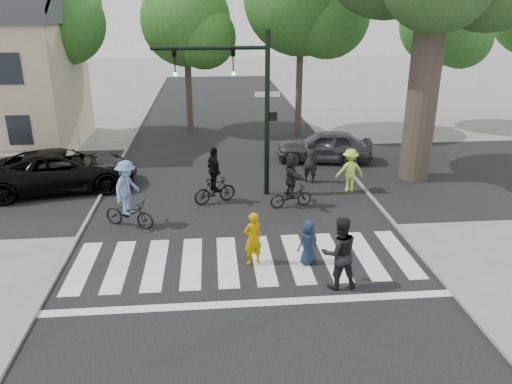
# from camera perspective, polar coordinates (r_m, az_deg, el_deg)

# --- Properties ---
(ground) EXTENTS (120.00, 120.00, 0.00)m
(ground) POSITION_cam_1_polar(r_m,az_deg,el_deg) (13.38, -0.97, -9.82)
(ground) COLOR gray
(ground) RESTS_ON ground
(road_stem) EXTENTS (10.00, 70.00, 0.01)m
(road_stem) POSITION_cam_1_polar(r_m,az_deg,el_deg) (17.86, -2.19, -1.70)
(road_stem) COLOR black
(road_stem) RESTS_ON ground
(road_cross) EXTENTS (70.00, 10.00, 0.01)m
(road_cross) POSITION_cam_1_polar(r_m,az_deg,el_deg) (20.67, -2.65, 1.45)
(road_cross) COLOR black
(road_cross) RESTS_ON ground
(curb_left) EXTENTS (0.10, 70.00, 0.10)m
(curb_left) POSITION_cam_1_polar(r_m,az_deg,el_deg) (18.32, -18.18, -2.03)
(curb_left) COLOR gray
(curb_left) RESTS_ON ground
(curb_right) EXTENTS (0.10, 70.00, 0.10)m
(curb_right) POSITION_cam_1_polar(r_m,az_deg,el_deg) (18.77, 13.39, -0.99)
(curb_right) COLOR gray
(curb_right) RESTS_ON ground
(crosswalk) EXTENTS (10.00, 3.85, 0.01)m
(crosswalk) POSITION_cam_1_polar(r_m,az_deg,el_deg) (13.95, -1.18, -8.43)
(crosswalk) COLOR silver
(crosswalk) RESTS_ON ground
(traffic_signal) EXTENTS (4.45, 0.29, 6.00)m
(traffic_signal) POSITION_cam_1_polar(r_m,az_deg,el_deg) (17.98, -1.43, 11.39)
(traffic_signal) COLOR black
(traffic_signal) RESTS_ON ground
(bg_tree_1) EXTENTS (6.09, 5.80, 9.80)m
(bg_tree_1) POSITION_cam_1_polar(r_m,az_deg,el_deg) (28.11, -22.80, 18.85)
(bg_tree_1) COLOR brown
(bg_tree_1) RESTS_ON ground
(bg_tree_2) EXTENTS (5.04, 4.80, 8.40)m
(bg_tree_2) POSITION_cam_1_polar(r_m,az_deg,el_deg) (28.16, -7.52, 18.40)
(bg_tree_2) COLOR brown
(bg_tree_2) RESTS_ON ground
(bg_tree_3) EXTENTS (6.30, 6.00, 10.20)m
(bg_tree_3) POSITION_cam_1_polar(r_m,az_deg,el_deg) (27.27, 6.00, 20.84)
(bg_tree_3) COLOR brown
(bg_tree_3) RESTS_ON ground
(bg_tree_4) EXTENTS (4.83, 4.60, 8.15)m
(bg_tree_4) POSITION_cam_1_polar(r_m,az_deg,el_deg) (30.59, 21.01, 17.17)
(bg_tree_4) COLOR brown
(bg_tree_4) RESTS_ON ground
(pedestrian_woman) EXTENTS (0.66, 0.57, 1.53)m
(pedestrian_woman) POSITION_cam_1_polar(r_m,az_deg,el_deg) (13.74, -0.36, -5.34)
(pedestrian_woman) COLOR #BA8C00
(pedestrian_woman) RESTS_ON ground
(pedestrian_child) EXTENTS (0.74, 0.63, 1.28)m
(pedestrian_child) POSITION_cam_1_polar(r_m,az_deg,el_deg) (13.87, 6.01, -5.77)
(pedestrian_child) COLOR #18263E
(pedestrian_child) RESTS_ON ground
(pedestrian_adult) EXTENTS (1.00, 0.81, 1.93)m
(pedestrian_adult) POSITION_cam_1_polar(r_m,az_deg,el_deg) (12.72, 9.50, -6.87)
(pedestrian_adult) COLOR black
(pedestrian_adult) RESTS_ON ground
(cyclist_left) EXTENTS (1.86, 1.32, 2.24)m
(cyclist_left) POSITION_cam_1_polar(r_m,az_deg,el_deg) (16.44, -14.42, -0.76)
(cyclist_left) COLOR black
(cyclist_left) RESTS_ON ground
(cyclist_mid) EXTENTS (1.65, 1.05, 2.09)m
(cyclist_mid) POSITION_cam_1_polar(r_m,az_deg,el_deg) (17.99, -4.77, 1.32)
(cyclist_mid) COLOR black
(cyclist_mid) RESTS_ON ground
(cyclist_right) EXTENTS (1.61, 1.49, 1.95)m
(cyclist_right) POSITION_cam_1_polar(r_m,az_deg,el_deg) (17.61, 4.05, 0.94)
(cyclist_right) COLOR black
(cyclist_right) RESTS_ON ground
(car_suv) EXTENTS (6.02, 3.68, 1.56)m
(car_suv) POSITION_cam_1_polar(r_m,az_deg,el_deg) (20.72, -21.26, 2.33)
(car_suv) COLOR black
(car_suv) RESTS_ON ground
(car_grey) EXTENTS (4.57, 2.52, 1.47)m
(car_grey) POSITION_cam_1_polar(r_m,az_deg,el_deg) (23.11, 7.80, 5.25)
(car_grey) COLOR #3B3A40
(car_grey) RESTS_ON ground
(bystander_hivis) EXTENTS (1.12, 0.70, 1.67)m
(bystander_hivis) POSITION_cam_1_polar(r_m,az_deg,el_deg) (19.48, 10.68, 2.47)
(bystander_hivis) COLOR #CDFF46
(bystander_hivis) RESTS_ON ground
(bystander_dark) EXTENTS (0.77, 0.67, 1.78)m
(bystander_dark) POSITION_cam_1_polar(r_m,az_deg,el_deg) (20.18, 6.20, 3.51)
(bystander_dark) COLOR black
(bystander_dark) RESTS_ON ground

